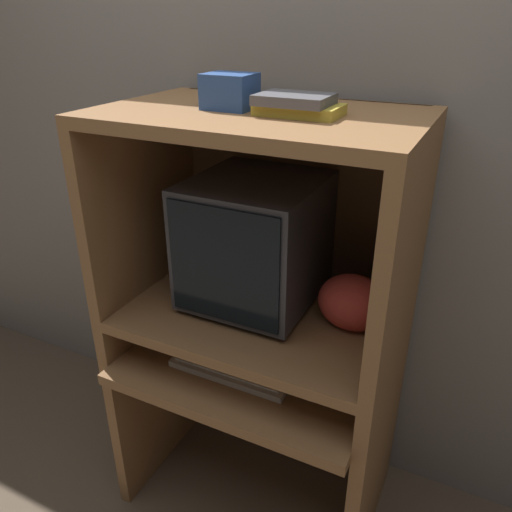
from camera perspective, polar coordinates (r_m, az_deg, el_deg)
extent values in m
cube|color=gray|center=(1.71, 5.65, 14.03)|extent=(6.00, 0.06, 2.60)
cube|color=brown|center=(2.07, -10.52, -14.64)|extent=(0.04, 0.57, 0.64)
cube|color=brown|center=(1.81, 13.30, -22.15)|extent=(0.04, 0.57, 0.64)
cube|color=brown|center=(1.61, -1.69, -13.76)|extent=(0.80, 0.41, 0.04)
cube|color=brown|center=(1.83, -11.54, -5.04)|extent=(0.04, 0.57, 0.16)
cube|color=brown|center=(1.54, 14.84, -12.07)|extent=(0.04, 0.57, 0.16)
cube|color=brown|center=(1.61, 0.39, -6.58)|extent=(0.80, 0.57, 0.04)
cube|color=brown|center=(1.67, -12.73, 6.52)|extent=(0.04, 0.57, 0.62)
cube|color=brown|center=(1.34, 16.72, 1.18)|extent=(0.04, 0.57, 0.62)
cube|color=brown|center=(1.37, 0.47, 15.57)|extent=(0.80, 0.57, 0.04)
cube|color=#48321E|center=(1.69, 4.49, 7.38)|extent=(0.80, 0.01, 0.62)
cylinder|color=#333338|center=(1.65, 0.00, -4.46)|extent=(0.21, 0.21, 0.02)
cube|color=#333338|center=(1.56, 0.01, 1.96)|extent=(0.38, 0.41, 0.38)
cube|color=black|center=(1.39, -3.76, -1.20)|extent=(0.34, 0.01, 0.35)
cube|color=beige|center=(1.61, -2.57, -12.59)|extent=(0.39, 0.15, 0.02)
cube|color=silver|center=(1.60, -2.58, -12.23)|extent=(0.36, 0.12, 0.01)
ellipsoid|color=black|center=(1.53, 6.85, -14.77)|extent=(0.07, 0.04, 0.03)
ellipsoid|color=#BC382D|center=(1.49, 10.98, -5.24)|extent=(0.21, 0.16, 0.17)
cube|color=gold|center=(1.31, 4.99, 16.33)|extent=(0.21, 0.13, 0.03)
cube|color=#4C4C51|center=(1.30, 4.42, 17.43)|extent=(0.18, 0.14, 0.03)
cube|color=navy|center=(1.39, -3.00, 18.28)|extent=(0.13, 0.11, 0.09)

